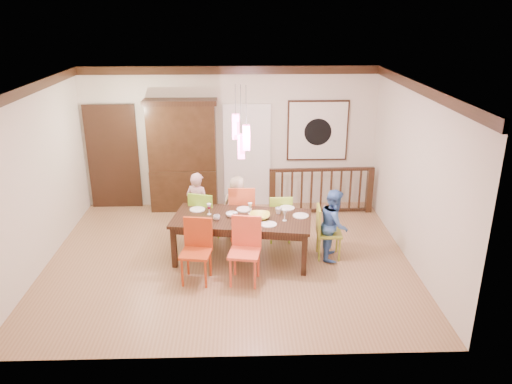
{
  "coord_description": "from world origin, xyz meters",
  "views": [
    {
      "loc": [
        0.21,
        -7.48,
        3.99
      ],
      "look_at": [
        0.46,
        0.26,
        1.1
      ],
      "focal_mm": 35.0,
      "sensor_mm": 36.0,
      "label": 1
    }
  ],
  "objects_px": {
    "person_far_mid": "(238,207)",
    "dining_table": "(242,222)",
    "chair_end_right": "(329,229)",
    "person_end_right": "(334,224)",
    "china_hutch": "(183,156)",
    "chair_far_left": "(205,213)",
    "person_far_left": "(198,206)",
    "balustrade": "(321,190)"
  },
  "relations": [
    {
      "from": "person_end_right",
      "to": "chair_far_left",
      "type": "bearing_deg",
      "value": 82.38
    },
    {
      "from": "chair_far_left",
      "to": "person_end_right",
      "type": "xyz_separation_m",
      "value": [
        2.18,
        -0.68,
        0.05
      ]
    },
    {
      "from": "balustrade",
      "to": "china_hutch",
      "type": "bearing_deg",
      "value": 171.32
    },
    {
      "from": "chair_far_left",
      "to": "person_far_mid",
      "type": "xyz_separation_m",
      "value": [
        0.58,
        0.17,
        0.02
      ]
    },
    {
      "from": "dining_table",
      "to": "person_far_left",
      "type": "relative_size",
      "value": 1.89
    },
    {
      "from": "person_far_mid",
      "to": "person_end_right",
      "type": "relative_size",
      "value": 0.96
    },
    {
      "from": "dining_table",
      "to": "person_end_right",
      "type": "distance_m",
      "value": 1.53
    },
    {
      "from": "balustrade",
      "to": "dining_table",
      "type": "bearing_deg",
      "value": -131.58
    },
    {
      "from": "chair_end_right",
      "to": "chair_far_left",
      "type": "bearing_deg",
      "value": 75.63
    },
    {
      "from": "dining_table",
      "to": "person_far_mid",
      "type": "height_order",
      "value": "person_far_mid"
    },
    {
      "from": "balustrade",
      "to": "person_far_left",
      "type": "height_order",
      "value": "person_far_left"
    },
    {
      "from": "person_end_right",
      "to": "person_far_mid",
      "type": "bearing_deg",
      "value": 71.86
    },
    {
      "from": "person_far_mid",
      "to": "chair_far_left",
      "type": "bearing_deg",
      "value": 23.6
    },
    {
      "from": "chair_far_left",
      "to": "person_end_right",
      "type": "distance_m",
      "value": 2.28
    },
    {
      "from": "dining_table",
      "to": "person_far_left",
      "type": "distance_m",
      "value": 1.13
    },
    {
      "from": "chair_end_right",
      "to": "person_far_mid",
      "type": "relative_size",
      "value": 0.78
    },
    {
      "from": "person_far_mid",
      "to": "dining_table",
      "type": "bearing_deg",
      "value": 102.77
    },
    {
      "from": "balustrade",
      "to": "person_far_left",
      "type": "xyz_separation_m",
      "value": [
        -2.4,
        -1.12,
        0.13
      ]
    },
    {
      "from": "dining_table",
      "to": "chair_end_right",
      "type": "xyz_separation_m",
      "value": [
        1.45,
        0.01,
        -0.15
      ]
    },
    {
      "from": "chair_far_left",
      "to": "balustrade",
      "type": "distance_m",
      "value": 2.6
    },
    {
      "from": "dining_table",
      "to": "person_end_right",
      "type": "height_order",
      "value": "person_end_right"
    },
    {
      "from": "china_hutch",
      "to": "chair_far_left",
      "type": "bearing_deg",
      "value": -71.74
    },
    {
      "from": "dining_table",
      "to": "person_far_mid",
      "type": "xyz_separation_m",
      "value": [
        -0.08,
        0.84,
        -0.09
      ]
    },
    {
      "from": "person_far_left",
      "to": "china_hutch",
      "type": "bearing_deg",
      "value": -47.76
    },
    {
      "from": "chair_far_left",
      "to": "balustrade",
      "type": "relative_size",
      "value": 0.46
    },
    {
      "from": "balustrade",
      "to": "person_far_mid",
      "type": "bearing_deg",
      "value": -148.8
    },
    {
      "from": "chair_end_right",
      "to": "person_end_right",
      "type": "xyz_separation_m",
      "value": [
        0.07,
        -0.01,
        0.08
      ]
    },
    {
      "from": "dining_table",
      "to": "person_far_left",
      "type": "height_order",
      "value": "person_far_left"
    },
    {
      "from": "china_hutch",
      "to": "person_far_left",
      "type": "xyz_separation_m",
      "value": [
        0.4,
        -1.47,
        -0.52
      ]
    },
    {
      "from": "chair_end_right",
      "to": "china_hutch",
      "type": "height_order",
      "value": "china_hutch"
    },
    {
      "from": "person_far_left",
      "to": "chair_far_left",
      "type": "bearing_deg",
      "value": 160.87
    },
    {
      "from": "china_hutch",
      "to": "person_end_right",
      "type": "xyz_separation_m",
      "value": [
        2.71,
        -2.28,
        -0.54
      ]
    },
    {
      "from": "dining_table",
      "to": "chair_end_right",
      "type": "bearing_deg",
      "value": 9.3
    },
    {
      "from": "chair_far_left",
      "to": "china_hutch",
      "type": "xyz_separation_m",
      "value": [
        -0.53,
        1.6,
        0.59
      ]
    },
    {
      "from": "person_far_mid",
      "to": "chair_end_right",
      "type": "bearing_deg",
      "value": 159.1
    },
    {
      "from": "chair_end_right",
      "to": "balustrade",
      "type": "distance_m",
      "value": 1.93
    },
    {
      "from": "china_hutch",
      "to": "person_far_left",
      "type": "distance_m",
      "value": 1.61
    },
    {
      "from": "chair_end_right",
      "to": "person_far_mid",
      "type": "distance_m",
      "value": 1.74
    },
    {
      "from": "dining_table",
      "to": "chair_end_right",
      "type": "relative_size",
      "value": 2.63
    },
    {
      "from": "person_far_left",
      "to": "person_far_mid",
      "type": "bearing_deg",
      "value": -150.4
    },
    {
      "from": "person_end_right",
      "to": "china_hutch",
      "type": "bearing_deg",
      "value": 59.52
    },
    {
      "from": "balustrade",
      "to": "person_end_right",
      "type": "height_order",
      "value": "person_end_right"
    }
  ]
}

